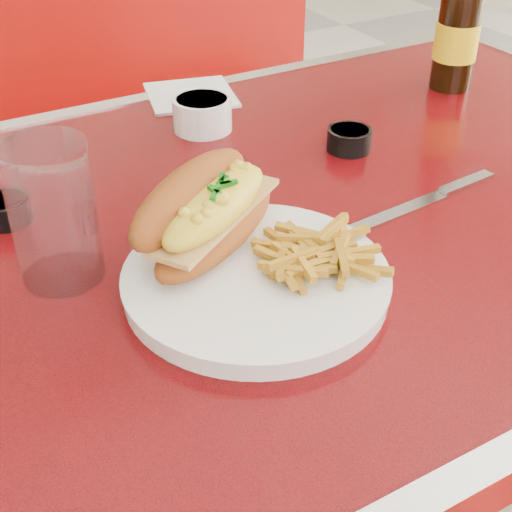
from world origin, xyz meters
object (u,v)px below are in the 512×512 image
water_tumbler (53,213)px  diner_table (318,299)px  knife (435,196)px  sauce_cup_left (6,209)px  sauce_cup_right (349,138)px  beer_bottle (459,25)px  fork (287,237)px  booth_bench_far (125,225)px  dinner_plate (256,280)px  gravy_ramekin (202,113)px  mac_hoagie (207,211)px

water_tumbler → diner_table: bearing=0.6°
diner_table → knife: size_ratio=5.22×
sauce_cup_left → sauce_cup_right: size_ratio=0.78×
beer_bottle → fork: bearing=-150.2°
booth_bench_far → diner_table: bearing=-90.0°
sauce_cup_left → water_tumbler: water_tumbler is taller
knife → diner_table: bearing=141.9°
diner_table → sauce_cup_right: (0.10, 0.09, 0.18)m
dinner_plate → beer_bottle: size_ratio=1.24×
sauce_cup_right → sauce_cup_left: bearing=174.5°
sauce_cup_left → knife: (0.46, -0.21, -0.01)m
gravy_ramekin → knife: size_ratio=0.37×
fork → beer_bottle: 0.56m
water_tumbler → sauce_cup_right: bearing=12.2°
sauce_cup_right → mac_hoagie: bearing=-154.0°
mac_hoagie → water_tumbler: 0.15m
sauce_cup_left → knife: size_ratio=0.24×
knife → gravy_ramekin: bearing=111.0°
mac_hoagie → sauce_cup_right: mac_hoagie is taller
sauce_cup_left → sauce_cup_right: (0.45, -0.04, 0.00)m
water_tumbler → dinner_plate: bearing=-36.9°
sauce_cup_right → beer_bottle: 0.31m
beer_bottle → gravy_ramekin: bearing=173.0°
sauce_cup_right → dinner_plate: bearing=-141.5°
booth_bench_far → fork: (-0.11, -0.89, 0.50)m
diner_table → fork: 0.22m
diner_table → knife: (0.11, -0.07, 0.16)m
beer_bottle → mac_hoagie: bearing=-156.5°
booth_bench_far → sauce_cup_right: (0.10, -0.72, 0.50)m
diner_table → dinner_plate: dinner_plate is taller
mac_hoagie → water_tumbler: bearing=129.5°
water_tumbler → beer_bottle: bearing=15.7°
gravy_ramekin → sauce_cup_left: size_ratio=1.50×
mac_hoagie → gravy_ramekin: 0.33m
fork → beer_bottle: size_ratio=0.60×
knife → beer_bottle: bearing=40.3°
diner_table → booth_bench_far: 0.87m
sauce_cup_left → water_tumbler: size_ratio=0.39×
gravy_ramekin → sauce_cup_left: gravy_ramekin is taller
booth_bench_far → sauce_cup_right: size_ratio=16.31×
sauce_cup_left → beer_bottle: bearing=4.9°
mac_hoagie → water_tumbler: (-0.14, 0.05, 0.02)m
booth_bench_far → dinner_plate: size_ratio=3.60×
gravy_ramekin → knife: (0.16, -0.32, -0.02)m
beer_bottle → booth_bench_far: bearing=121.7°
water_tumbler → mac_hoagie: bearing=-17.6°
booth_bench_far → sauce_cup_right: 0.88m
fork → gravy_ramekin: (0.06, 0.33, 0.01)m
sauce_cup_right → knife: (0.01, -0.16, -0.01)m
diner_table → mac_hoagie: size_ratio=5.38×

